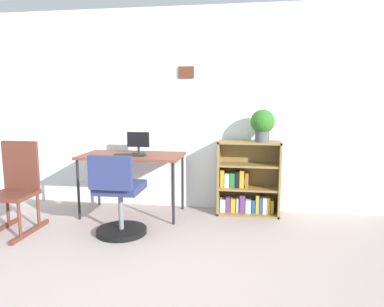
# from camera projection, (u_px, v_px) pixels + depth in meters

# --- Properties ---
(ground_plane) EXTENTS (6.24, 6.24, 0.00)m
(ground_plane) POSITION_uv_depth(u_px,v_px,m) (117.00, 291.00, 2.57)
(ground_plane) COLOR #AA9A93
(wall_back) EXTENTS (5.20, 0.12, 2.48)m
(wall_back) POSITION_uv_depth(u_px,v_px,m) (175.00, 110.00, 4.48)
(wall_back) COLOR silver
(wall_back) RESTS_ON ground_plane
(desk) EXTENTS (1.19, 0.64, 0.73)m
(desk) POSITION_uv_depth(u_px,v_px,m) (132.00, 159.00, 4.20)
(desk) COLOR brown
(desk) RESTS_ON ground_plane
(monitor) EXTENTS (0.27, 0.14, 0.26)m
(monitor) POSITION_uv_depth(u_px,v_px,m) (138.00, 142.00, 4.26)
(monitor) COLOR #262628
(monitor) RESTS_ON desk
(keyboard) EXTENTS (0.36, 0.12, 0.02)m
(keyboard) POSITION_uv_depth(u_px,v_px,m) (130.00, 155.00, 4.10)
(keyboard) COLOR black
(keyboard) RESTS_ON desk
(office_chair) EXTENTS (0.52, 0.55, 0.86)m
(office_chair) POSITION_uv_depth(u_px,v_px,m) (118.00, 200.00, 3.57)
(office_chair) COLOR black
(office_chair) RESTS_ON ground_plane
(rocking_chair) EXTENTS (0.42, 0.64, 0.94)m
(rocking_chair) POSITION_uv_depth(u_px,v_px,m) (16.00, 187.00, 3.71)
(rocking_chair) COLOR #5B2C22
(rocking_chair) RESTS_ON ground_plane
(bookshelf_low) EXTENTS (0.73, 0.30, 0.89)m
(bookshelf_low) POSITION_uv_depth(u_px,v_px,m) (247.00, 182.00, 4.28)
(bookshelf_low) COLOR olive
(bookshelf_low) RESTS_ON ground_plane
(potted_plant_on_shelf) EXTENTS (0.28, 0.28, 0.37)m
(potted_plant_on_shelf) POSITION_uv_depth(u_px,v_px,m) (262.00, 124.00, 4.10)
(potted_plant_on_shelf) COLOR #474C51
(potted_plant_on_shelf) RESTS_ON bookshelf_low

